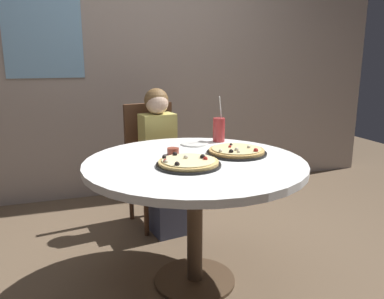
{
  "coord_description": "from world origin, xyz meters",
  "views": [
    {
      "loc": [
        -0.67,
        -1.94,
        1.31
      ],
      "look_at": [
        0.0,
        0.05,
        0.8
      ],
      "focal_mm": 35.95,
      "sensor_mm": 36.0,
      "label": 1
    }
  ],
  "objects_px": {
    "dining_table": "(195,177)",
    "sauce_bowl": "(173,151)",
    "chair_wooden": "(153,157)",
    "soda_cup": "(219,130)",
    "plate_small": "(195,144)",
    "diner_child": "(162,168)",
    "pizza_veggie": "(188,163)",
    "pizza_cheese": "(237,151)"
  },
  "relations": [
    {
      "from": "dining_table",
      "to": "sauce_bowl",
      "type": "distance_m",
      "value": 0.21
    },
    {
      "from": "chair_wooden",
      "to": "soda_cup",
      "type": "height_order",
      "value": "soda_cup"
    },
    {
      "from": "soda_cup",
      "to": "sauce_bowl",
      "type": "relative_size",
      "value": 4.38
    },
    {
      "from": "chair_wooden",
      "to": "soda_cup",
      "type": "bearing_deg",
      "value": -60.03
    },
    {
      "from": "dining_table",
      "to": "plate_small",
      "type": "distance_m",
      "value": 0.41
    },
    {
      "from": "dining_table",
      "to": "plate_small",
      "type": "height_order",
      "value": "plate_small"
    },
    {
      "from": "plate_small",
      "to": "chair_wooden",
      "type": "bearing_deg",
      "value": 103.22
    },
    {
      "from": "diner_child",
      "to": "pizza_veggie",
      "type": "height_order",
      "value": "diner_child"
    },
    {
      "from": "pizza_veggie",
      "to": "sauce_bowl",
      "type": "relative_size",
      "value": 4.93
    },
    {
      "from": "soda_cup",
      "to": "plate_small",
      "type": "bearing_deg",
      "value": -169.46
    },
    {
      "from": "dining_table",
      "to": "sauce_bowl",
      "type": "relative_size",
      "value": 17.51
    },
    {
      "from": "sauce_bowl",
      "to": "plate_small",
      "type": "xyz_separation_m",
      "value": [
        0.21,
        0.21,
        -0.02
      ]
    },
    {
      "from": "plate_small",
      "to": "soda_cup",
      "type": "bearing_deg",
      "value": 10.54
    },
    {
      "from": "dining_table",
      "to": "soda_cup",
      "type": "bearing_deg",
      "value": 52.56
    },
    {
      "from": "diner_child",
      "to": "plate_small",
      "type": "xyz_separation_m",
      "value": [
        0.12,
        -0.42,
        0.27
      ]
    },
    {
      "from": "soda_cup",
      "to": "pizza_veggie",
      "type": "bearing_deg",
      "value": -127.16
    },
    {
      "from": "dining_table",
      "to": "diner_child",
      "type": "bearing_deg",
      "value": 89.17
    },
    {
      "from": "pizza_cheese",
      "to": "sauce_bowl",
      "type": "height_order",
      "value": "pizza_cheese"
    },
    {
      "from": "dining_table",
      "to": "sauce_bowl",
      "type": "xyz_separation_m",
      "value": [
        -0.08,
        0.16,
        0.12
      ]
    },
    {
      "from": "chair_wooden",
      "to": "pizza_veggie",
      "type": "distance_m",
      "value": 1.1
    },
    {
      "from": "chair_wooden",
      "to": "pizza_cheese",
      "type": "relative_size",
      "value": 2.67
    },
    {
      "from": "pizza_veggie",
      "to": "diner_child",
      "type": "bearing_deg",
      "value": 84.79
    },
    {
      "from": "dining_table",
      "to": "pizza_veggie",
      "type": "bearing_deg",
      "value": -125.95
    },
    {
      "from": "chair_wooden",
      "to": "sauce_bowl",
      "type": "xyz_separation_m",
      "value": [
        -0.07,
        -0.82,
        0.24
      ]
    },
    {
      "from": "chair_wooden",
      "to": "plate_small",
      "type": "height_order",
      "value": "chair_wooden"
    },
    {
      "from": "dining_table",
      "to": "plate_small",
      "type": "relative_size",
      "value": 6.81
    },
    {
      "from": "soda_cup",
      "to": "plate_small",
      "type": "height_order",
      "value": "soda_cup"
    },
    {
      "from": "chair_wooden",
      "to": "dining_table",
      "type": "bearing_deg",
      "value": -89.19
    },
    {
      "from": "plate_small",
      "to": "pizza_cheese",
      "type": "bearing_deg",
      "value": -64.46
    },
    {
      "from": "diner_child",
      "to": "soda_cup",
      "type": "xyz_separation_m",
      "value": [
        0.3,
        -0.39,
        0.35
      ]
    },
    {
      "from": "pizza_veggie",
      "to": "pizza_cheese",
      "type": "height_order",
      "value": "pizza_veggie"
    },
    {
      "from": "chair_wooden",
      "to": "sauce_bowl",
      "type": "height_order",
      "value": "chair_wooden"
    },
    {
      "from": "diner_child",
      "to": "plate_small",
      "type": "height_order",
      "value": "diner_child"
    },
    {
      "from": "dining_table",
      "to": "sauce_bowl",
      "type": "bearing_deg",
      "value": 116.6
    },
    {
      "from": "chair_wooden",
      "to": "soda_cup",
      "type": "distance_m",
      "value": 0.72
    },
    {
      "from": "diner_child",
      "to": "plate_small",
      "type": "relative_size",
      "value": 6.01
    },
    {
      "from": "soda_cup",
      "to": "plate_small",
      "type": "relative_size",
      "value": 1.7
    },
    {
      "from": "chair_wooden",
      "to": "soda_cup",
      "type": "xyz_separation_m",
      "value": [
        0.33,
        -0.57,
        0.3
      ]
    },
    {
      "from": "sauce_bowl",
      "to": "plate_small",
      "type": "height_order",
      "value": "sauce_bowl"
    },
    {
      "from": "soda_cup",
      "to": "chair_wooden",
      "type": "bearing_deg",
      "value": 119.97
    },
    {
      "from": "chair_wooden",
      "to": "soda_cup",
      "type": "relative_size",
      "value": 3.1
    },
    {
      "from": "pizza_veggie",
      "to": "pizza_cheese",
      "type": "xyz_separation_m",
      "value": [
        0.35,
        0.15,
        -0.0
      ]
    }
  ]
}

